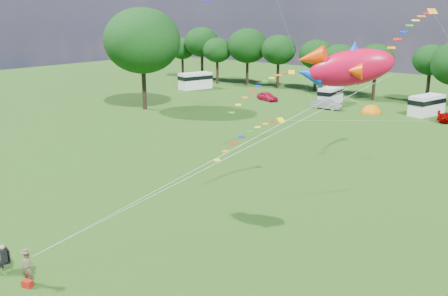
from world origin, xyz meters
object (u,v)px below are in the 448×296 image
Objects in this scene: big_tree at (142,41)px; camp_chair at (4,255)px; car_b at (327,104)px; campervan_c at (427,104)px; kite_flyer at (28,268)px; campervan_a at (195,80)px; tent_orange at (371,113)px; fish_kite at (343,67)px; campervan_b at (331,95)px; car_a at (267,96)px.

big_tree is 44.18m from camp_chair.
car_b is 12.51m from campervan_c.
camp_chair is (-2.06, -0.07, 0.03)m from kite_flyer.
campervan_c is at bearing -72.50° from car_b.
campervan_c is at bearing 32.95° from big_tree.
campervan_a reaches higher than campervan_c.
camp_chair is at bearing -174.16° from car_b.
big_tree is at bearing -146.07° from tent_orange.
fish_kite is (22.04, -41.41, 9.88)m from car_b.
fish_kite reaches higher than kite_flyer.
campervan_b is 13.25m from campervan_c.
campervan_c is 1.32× the size of fish_kite.
tent_orange is at bearing 132.41° from campervan_c.
car_a is 53.00m from camp_chair.
kite_flyer is at bearing -167.74° from campervan_c.
campervan_b reaches higher than camp_chair.
campervan_a reaches higher than kite_flyer.
campervan_a is 1.20× the size of campervan_b.
car_b is at bearing 100.10° from fish_kite.
campervan_b reaches higher than kite_flyer.
tent_orange is at bearing 33.93° from big_tree.
camp_chair reaches higher than car_b.
car_b is at bearing -167.68° from tent_orange.
big_tree is at bearing 125.55° from car_b.
car_a is 0.90× the size of fish_kite.
tent_orange is 46.86m from fish_kite.
campervan_b is at bearing 158.86° from tent_orange.
campervan_c reaches higher than camp_chair.
fish_kite is (32.00, -41.90, 9.91)m from car_a.
kite_flyer reaches higher than camp_chair.
big_tree is 2.67× the size of campervan_b.
campervan_b is at bearing -50.09° from car_a.
fish_kite is (16.29, -42.66, 10.52)m from tent_orange.
big_tree reaches higher than kite_flyer.
big_tree reaches higher than camp_chair.
car_a is (9.03, 15.89, -8.39)m from big_tree.
camp_chair is 0.35× the size of fish_kite.
campervan_b is (17.40, 19.49, -7.76)m from big_tree.
camp_chair is at bearing -143.44° from car_a.
fish_kite reaches higher than campervan_b.
tent_orange is at bearing -70.58° from car_a.
car_b is 5.93m from tent_orange.
campervan_a is 4.11× the size of camp_chair.
kite_flyer is 2.06m from camp_chair.
car_b is 1.27× the size of tent_orange.
kite_flyer is at bearing -173.24° from campervan_b.
fish_kite reaches higher than car_b.
fish_kite is (13.94, 7.92, 9.67)m from camp_chair.
tent_orange is (5.76, 1.26, -0.64)m from car_b.
big_tree is 2.22× the size of campervan_a.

